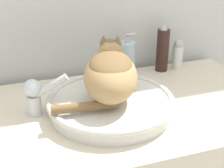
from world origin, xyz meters
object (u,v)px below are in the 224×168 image
(soap_pump_bottle, at_px, (127,58))
(hairspray_can_black, at_px, (163,49))
(faucet, at_px, (36,94))
(cat, at_px, (110,72))
(deodorant_stick, at_px, (178,54))

(soap_pump_bottle, height_order, hairspray_can_black, hairspray_can_black)
(hairspray_can_black, bearing_deg, faucet, -158.87)
(faucet, xyz_separation_m, soap_pump_bottle, (0.38, 0.21, -0.00))
(cat, height_order, deodorant_stick, cat)
(soap_pump_bottle, bearing_deg, cat, -121.14)
(faucet, height_order, soap_pump_bottle, soap_pump_bottle)
(cat, bearing_deg, hairspray_can_black, -32.49)
(faucet, distance_m, deodorant_stick, 0.65)
(deodorant_stick, bearing_deg, cat, -146.37)
(soap_pump_bottle, relative_size, deodorant_stick, 1.37)
(deodorant_stick, bearing_deg, faucet, -161.21)
(cat, height_order, faucet, cat)
(faucet, bearing_deg, cat, 1.88)
(soap_pump_bottle, height_order, deodorant_stick, soap_pump_bottle)
(cat, bearing_deg, deodorant_stick, -38.25)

